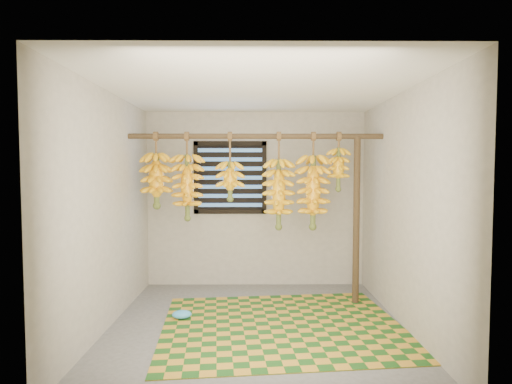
{
  "coord_description": "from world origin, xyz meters",
  "views": [
    {
      "loc": [
        -0.03,
        -4.02,
        1.59
      ],
      "look_at": [
        0.0,
        0.55,
        1.35
      ],
      "focal_mm": 28.0,
      "sensor_mm": 36.0,
      "label": 1
    }
  ],
  "objects_px": {
    "plastic_bag": "(182,314)",
    "banana_bunch_f": "(338,169)",
    "woven_mat": "(282,325)",
    "banana_bunch_d": "(279,194)",
    "banana_bunch_a": "(157,180)",
    "support_post": "(356,221)",
    "banana_bunch_b": "(187,187)",
    "banana_bunch_c": "(230,181)",
    "banana_bunch_e": "(313,192)"
  },
  "relations": [
    {
      "from": "plastic_bag",
      "to": "banana_bunch_c",
      "type": "height_order",
      "value": "banana_bunch_c"
    },
    {
      "from": "plastic_bag",
      "to": "banana_bunch_a",
      "type": "bearing_deg",
      "value": 126.11
    },
    {
      "from": "support_post",
      "to": "woven_mat",
      "type": "relative_size",
      "value": 0.82
    },
    {
      "from": "plastic_bag",
      "to": "banana_bunch_b",
      "type": "xyz_separation_m",
      "value": [
        -0.01,
        0.52,
        1.35
      ]
    },
    {
      "from": "support_post",
      "to": "banana_bunch_e",
      "type": "relative_size",
      "value": 1.75
    },
    {
      "from": "banana_bunch_a",
      "to": "banana_bunch_d",
      "type": "height_order",
      "value": "same"
    },
    {
      "from": "woven_mat",
      "to": "banana_bunch_a",
      "type": "xyz_separation_m",
      "value": [
        -1.44,
        0.71,
        1.47
      ]
    },
    {
      "from": "plastic_bag",
      "to": "banana_bunch_f",
      "type": "distance_m",
      "value": 2.42
    },
    {
      "from": "plastic_bag",
      "to": "banana_bunch_f",
      "type": "bearing_deg",
      "value": 16.21
    },
    {
      "from": "banana_bunch_a",
      "to": "banana_bunch_d",
      "type": "xyz_separation_m",
      "value": [
        1.45,
        0.0,
        -0.16
      ]
    },
    {
      "from": "plastic_bag",
      "to": "banana_bunch_b",
      "type": "height_order",
      "value": "banana_bunch_b"
    },
    {
      "from": "banana_bunch_f",
      "to": "banana_bunch_b",
      "type": "bearing_deg",
      "value": 180.0
    },
    {
      "from": "banana_bunch_b",
      "to": "banana_bunch_c",
      "type": "xyz_separation_m",
      "value": [
        0.51,
        0.0,
        0.08
      ]
    },
    {
      "from": "support_post",
      "to": "plastic_bag",
      "type": "height_order",
      "value": "support_post"
    },
    {
      "from": "banana_bunch_a",
      "to": "banana_bunch_e",
      "type": "bearing_deg",
      "value": 0.0
    },
    {
      "from": "banana_bunch_b",
      "to": "banana_bunch_e",
      "type": "height_order",
      "value": "same"
    },
    {
      "from": "banana_bunch_e",
      "to": "banana_bunch_f",
      "type": "xyz_separation_m",
      "value": [
        0.3,
        0.0,
        0.27
      ]
    },
    {
      "from": "plastic_bag",
      "to": "banana_bunch_a",
      "type": "relative_size",
      "value": 0.24
    },
    {
      "from": "banana_bunch_b",
      "to": "banana_bunch_e",
      "type": "xyz_separation_m",
      "value": [
        1.49,
        0.0,
        -0.06
      ]
    },
    {
      "from": "support_post",
      "to": "banana_bunch_d",
      "type": "xyz_separation_m",
      "value": [
        -0.93,
        0.0,
        0.32
      ]
    },
    {
      "from": "banana_bunch_a",
      "to": "support_post",
      "type": "bearing_deg",
      "value": 0.0
    },
    {
      "from": "support_post",
      "to": "banana_bunch_c",
      "type": "xyz_separation_m",
      "value": [
        -1.51,
        0.0,
        0.48
      ]
    },
    {
      "from": "woven_mat",
      "to": "banana_bunch_d",
      "type": "distance_m",
      "value": 1.49
    },
    {
      "from": "woven_mat",
      "to": "banana_bunch_b",
      "type": "relative_size",
      "value": 2.33
    },
    {
      "from": "banana_bunch_b",
      "to": "banana_bunch_e",
      "type": "bearing_deg",
      "value": 0.0
    },
    {
      "from": "banana_bunch_e",
      "to": "banana_bunch_f",
      "type": "distance_m",
      "value": 0.4
    },
    {
      "from": "support_post",
      "to": "banana_bunch_c",
      "type": "height_order",
      "value": "banana_bunch_c"
    },
    {
      "from": "support_post",
      "to": "plastic_bag",
      "type": "xyz_separation_m",
      "value": [
        -2.0,
        -0.52,
        -0.95
      ]
    },
    {
      "from": "support_post",
      "to": "banana_bunch_d",
      "type": "distance_m",
      "value": 0.98
    },
    {
      "from": "banana_bunch_b",
      "to": "banana_bunch_c",
      "type": "height_order",
      "value": "same"
    },
    {
      "from": "banana_bunch_a",
      "to": "banana_bunch_f",
      "type": "distance_m",
      "value": 2.16
    },
    {
      "from": "support_post",
      "to": "banana_bunch_a",
      "type": "height_order",
      "value": "banana_bunch_a"
    },
    {
      "from": "woven_mat",
      "to": "banana_bunch_b",
      "type": "distance_m",
      "value": 1.9
    },
    {
      "from": "banana_bunch_a",
      "to": "banana_bunch_d",
      "type": "distance_m",
      "value": 1.46
    },
    {
      "from": "plastic_bag",
      "to": "banana_bunch_b",
      "type": "distance_m",
      "value": 1.44
    },
    {
      "from": "banana_bunch_c",
      "to": "banana_bunch_e",
      "type": "xyz_separation_m",
      "value": [
        0.98,
        -0.0,
        -0.13
      ]
    },
    {
      "from": "support_post",
      "to": "banana_bunch_b",
      "type": "height_order",
      "value": "banana_bunch_b"
    },
    {
      "from": "banana_bunch_c",
      "to": "banana_bunch_f",
      "type": "relative_size",
      "value": 1.16
    },
    {
      "from": "banana_bunch_a",
      "to": "banana_bunch_e",
      "type": "xyz_separation_m",
      "value": [
        1.86,
        0.0,
        -0.14
      ]
    },
    {
      "from": "support_post",
      "to": "banana_bunch_c",
      "type": "distance_m",
      "value": 1.58
    },
    {
      "from": "banana_bunch_a",
      "to": "banana_bunch_c",
      "type": "height_order",
      "value": "same"
    },
    {
      "from": "support_post",
      "to": "banana_bunch_b",
      "type": "relative_size",
      "value": 1.92
    },
    {
      "from": "plastic_bag",
      "to": "banana_bunch_d",
      "type": "height_order",
      "value": "banana_bunch_d"
    },
    {
      "from": "plastic_bag",
      "to": "banana_bunch_e",
      "type": "distance_m",
      "value": 2.03
    },
    {
      "from": "banana_bunch_e",
      "to": "woven_mat",
      "type": "bearing_deg",
      "value": -120.28
    },
    {
      "from": "woven_mat",
      "to": "banana_bunch_d",
      "type": "relative_size",
      "value": 2.12
    },
    {
      "from": "banana_bunch_d",
      "to": "banana_bunch_f",
      "type": "xyz_separation_m",
      "value": [
        0.71,
        0.0,
        0.29
      ]
    },
    {
      "from": "banana_bunch_e",
      "to": "plastic_bag",
      "type": "bearing_deg",
      "value": -160.73
    },
    {
      "from": "support_post",
      "to": "banana_bunch_b",
      "type": "xyz_separation_m",
      "value": [
        -2.01,
        0.0,
        0.4
      ]
    },
    {
      "from": "support_post",
      "to": "woven_mat",
      "type": "distance_m",
      "value": 1.54
    }
  ]
}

